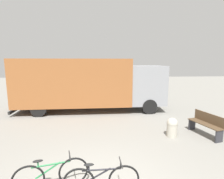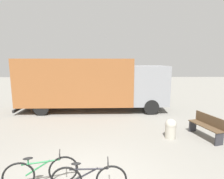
{
  "view_description": "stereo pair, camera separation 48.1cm",
  "coord_description": "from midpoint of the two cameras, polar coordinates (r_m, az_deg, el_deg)",
  "views": [
    {
      "loc": [
        0.16,
        -3.46,
        2.94
      ],
      "look_at": [
        0.76,
        4.73,
        1.62
      ],
      "focal_mm": 28.0,
      "sensor_mm": 36.0,
      "label": 1
    },
    {
      "loc": [
        0.64,
        -3.48,
        2.94
      ],
      "look_at": [
        0.76,
        4.73,
        1.62
      ],
      "focal_mm": 28.0,
      "sensor_mm": 36.0,
      "label": 2
    }
  ],
  "objects": [
    {
      "name": "delivery_truck",
      "position": [
        10.49,
        -8.82,
        2.19
      ],
      "size": [
        8.71,
        2.31,
        3.09
      ],
      "rotation": [
        0.0,
        0.0,
        0.01
      ],
      "color": "#99592D",
      "rests_on": "ground"
    },
    {
      "name": "park_bench",
      "position": [
        7.93,
        26.87,
        -9.9
      ],
      "size": [
        0.74,
        1.48,
        0.9
      ],
      "rotation": [
        0.0,
        0.0,
        1.82
      ],
      "color": "brown",
      "rests_on": "ground"
    },
    {
      "name": "bicycle_near",
      "position": [
        4.74,
        -22.18,
        -24.42
      ],
      "size": [
        1.64,
        0.55,
        0.79
      ],
      "rotation": [
        0.0,
        0.0,
        0.25
      ],
      "color": "black",
      "rests_on": "ground"
    },
    {
      "name": "bollard_near_bench",
      "position": [
        7.33,
        17.24,
        -11.58
      ],
      "size": [
        0.42,
        0.42,
        0.76
      ],
      "color": "#B2AD9E",
      "rests_on": "ground"
    }
  ]
}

